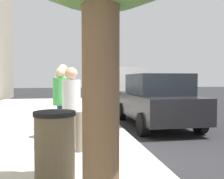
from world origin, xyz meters
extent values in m
plane|color=#232326|center=(0.00, 0.00, 0.00)|extent=(80.00, 80.00, 0.00)
cylinder|color=gray|center=(1.44, 0.71, 0.72)|extent=(0.07, 0.07, 1.15)
cube|color=#383D42|center=(1.34, 0.71, 1.43)|extent=(0.16, 0.11, 0.26)
cube|color=#383D42|center=(1.54, 0.71, 1.43)|extent=(0.16, 0.11, 0.26)
cube|color=#268C33|center=(1.34, 0.65, 1.45)|extent=(0.10, 0.01, 0.10)
cube|color=#268C33|center=(1.54, 0.65, 1.45)|extent=(0.10, 0.01, 0.10)
cylinder|color=#191E4C|center=(1.41, 1.79, 0.56)|extent=(0.15, 0.15, 0.83)
cylinder|color=#191E4C|center=(1.04, 1.75, 0.56)|extent=(0.15, 0.15, 0.83)
cylinder|color=green|center=(1.22, 1.77, 1.30)|extent=(0.38, 0.38, 0.65)
sphere|color=beige|center=(1.22, 1.77, 1.76)|extent=(0.26, 0.26, 0.26)
cylinder|color=#726656|center=(0.29, 1.68, 0.55)|extent=(0.15, 0.15, 0.81)
cylinder|color=#726656|center=(0.05, 1.40, 0.55)|extent=(0.15, 0.15, 0.81)
cylinder|color=silver|center=(0.17, 1.54, 1.28)|extent=(0.37, 0.37, 0.64)
sphere|color=tan|center=(0.17, 1.54, 1.72)|extent=(0.25, 0.25, 0.25)
cylinder|color=#726656|center=(2.40, 1.65, 0.59)|extent=(0.15, 0.15, 0.89)
cylinder|color=#726656|center=(2.03, 1.82, 0.59)|extent=(0.15, 0.15, 0.89)
cylinder|color=silver|center=(2.21, 1.74, 1.39)|extent=(0.41, 0.41, 0.70)
sphere|color=beige|center=(2.21, 1.74, 1.88)|extent=(0.28, 0.28, 0.28)
cube|color=black|center=(3.22, -1.35, 0.71)|extent=(4.41, 1.86, 0.76)
cube|color=black|center=(3.02, -1.35, 1.43)|extent=(2.21, 1.70, 0.68)
cylinder|color=black|center=(4.66, -0.48, 0.33)|extent=(0.66, 0.22, 0.66)
cylinder|color=black|center=(4.65, -2.23, 0.33)|extent=(0.66, 0.22, 0.66)
cylinder|color=black|center=(1.80, -0.47, 0.33)|extent=(0.66, 0.22, 0.66)
cylinder|color=black|center=(1.79, -2.22, 0.33)|extent=(0.66, 0.22, 0.66)
cube|color=silver|center=(9.59, -1.35, 1.28)|extent=(5.22, 2.06, 1.80)
cylinder|color=black|center=(11.29, -0.42, 0.38)|extent=(0.76, 0.23, 0.76)
cylinder|color=black|center=(11.27, -2.32, 0.38)|extent=(0.76, 0.23, 0.76)
cylinder|color=black|center=(7.91, -0.38, 0.38)|extent=(0.76, 0.23, 0.76)
cylinder|color=black|center=(7.89, -2.28, 0.38)|extent=(0.76, 0.23, 0.76)
cylinder|color=brown|center=(-2.86, 1.34, 1.44)|extent=(0.32, 0.32, 2.59)
cylinder|color=brown|center=(-1.40, 1.80, 0.62)|extent=(0.56, 0.56, 0.95)
cylinder|color=black|center=(-1.40, 1.80, 1.13)|extent=(0.59, 0.59, 0.06)
camera|label=1|loc=(-5.00, 1.62, 1.62)|focal=40.51mm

